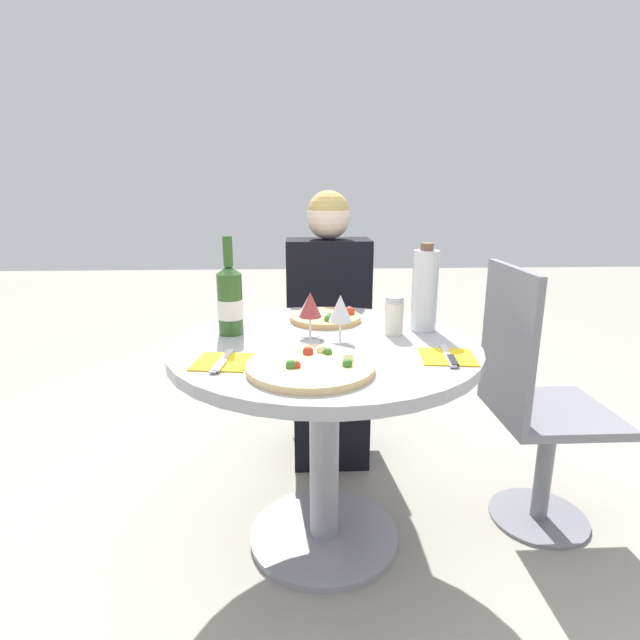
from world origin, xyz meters
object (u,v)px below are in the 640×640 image
(pizza_large, at_px, (311,366))
(wine_bottle, at_px, (230,300))
(chair_behind_diner, at_px, (327,344))
(dining_table, at_px, (324,389))
(tall_carafe, at_px, (425,290))
(chair_empty_side, at_px, (532,406))
(seated_diner, at_px, (329,337))

(pizza_large, distance_m, wine_bottle, 0.45)
(chair_behind_diner, bearing_deg, dining_table, 86.00)
(chair_behind_diner, height_order, pizza_large, chair_behind_diner)
(chair_behind_diner, relative_size, tall_carafe, 3.19)
(chair_empty_side, distance_m, tall_carafe, 0.56)
(seated_diner, xyz_separation_m, pizza_large, (-0.11, -0.92, 0.20))
(chair_empty_side, height_order, tall_carafe, tall_carafe)
(seated_diner, xyz_separation_m, chair_empty_side, (0.67, -0.60, -0.08))
(chair_behind_diner, relative_size, chair_empty_side, 1.00)
(seated_diner, distance_m, pizza_large, 0.95)
(wine_bottle, height_order, tall_carafe, wine_bottle)
(dining_table, height_order, chair_behind_diner, chair_behind_diner)
(seated_diner, distance_m, tall_carafe, 0.70)
(pizza_large, bearing_deg, dining_table, 78.82)
(chair_empty_side, xyz_separation_m, wine_bottle, (-1.03, 0.04, 0.38))
(dining_table, xyz_separation_m, chair_behind_diner, (0.06, 0.82, -0.11))
(seated_diner, bearing_deg, wine_bottle, 57.50)
(tall_carafe, bearing_deg, chair_empty_side, -7.39)
(seated_diner, xyz_separation_m, wine_bottle, (-0.36, -0.57, 0.30))
(pizza_large, bearing_deg, chair_behind_diner, 84.30)
(tall_carafe, bearing_deg, seated_diner, 117.14)
(dining_table, bearing_deg, pizza_large, -101.18)
(chair_behind_diner, distance_m, wine_bottle, 0.88)
(pizza_large, xyz_separation_m, wine_bottle, (-0.25, 0.36, 0.10))
(dining_table, relative_size, chair_behind_diner, 1.03)
(chair_behind_diner, bearing_deg, wine_bottle, 63.17)
(seated_diner, relative_size, wine_bottle, 3.66)
(chair_empty_side, distance_m, pizza_large, 0.88)
(wine_bottle, bearing_deg, seated_diner, 57.50)
(dining_table, height_order, tall_carafe, tall_carafe)
(chair_empty_side, relative_size, wine_bottle, 2.93)
(dining_table, relative_size, seated_diner, 0.82)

